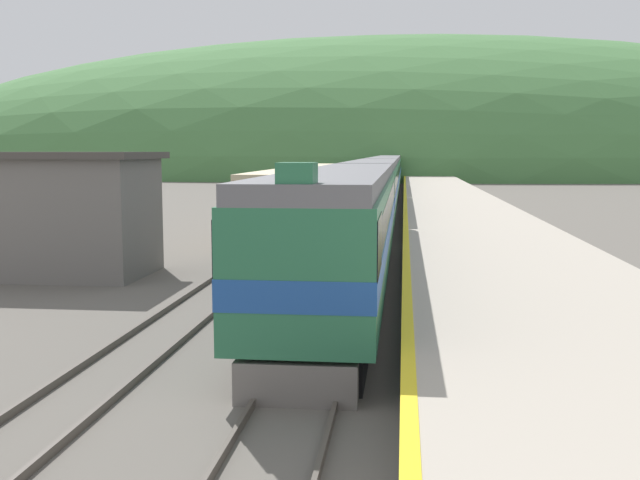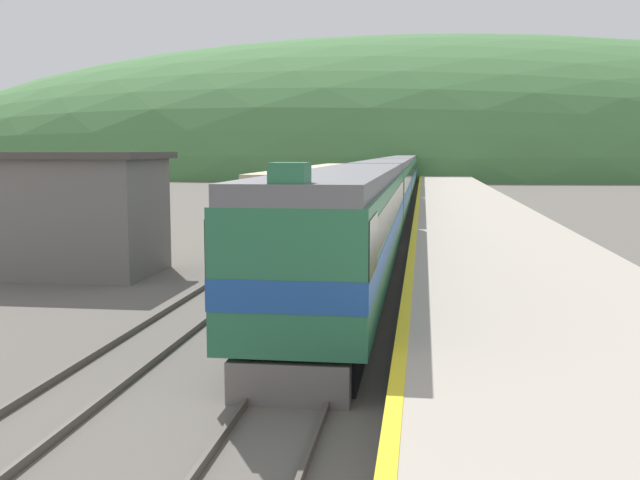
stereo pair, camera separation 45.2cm
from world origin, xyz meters
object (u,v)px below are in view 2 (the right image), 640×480
express_train_lead_car (348,226)px  siding_train (320,195)px  carriage_third (398,177)px  carriage_fourth (404,170)px  carriage_fifth (408,167)px  carriage_second (385,189)px

express_train_lead_car → siding_train: 22.71m
carriage_third → siding_train: bearing=-99.5°
carriage_third → siding_train: (-3.95, -23.51, -0.33)m
carriage_fourth → carriage_fifth: 22.83m
carriage_second → carriage_fifth: same height
express_train_lead_car → carriage_fifth: express_train_lead_car is taller
carriage_third → carriage_fifth: size_ratio=1.00×
carriage_fourth → carriage_third: bearing=-90.0°
siding_train → carriage_third: bearing=80.5°
carriage_second → siding_train: 4.02m
carriage_second → carriage_fourth: same height
carriage_second → carriage_fifth: size_ratio=1.00×
express_train_lead_car → carriage_fourth: 68.70m
express_train_lead_car → carriage_third: bearing=90.0°
carriage_second → carriage_fifth: 68.48m
carriage_third → carriage_fifth: 45.65m
carriage_fifth → carriage_third: bearing=-90.0°
express_train_lead_car → carriage_third: express_train_lead_car is taller
express_train_lead_car → carriage_second: 23.04m
express_train_lead_car → carriage_second: bearing=90.0°
carriage_fourth → carriage_fifth: size_ratio=1.00×
carriage_fourth → carriage_fifth: (0.00, 22.83, 0.00)m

